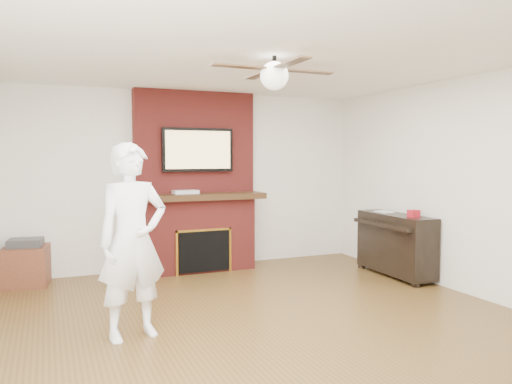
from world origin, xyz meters
name	(u,v)px	position (x,y,z in m)	size (l,w,h in m)	color
room_shell	(274,193)	(0.00, 0.00, 1.25)	(5.36, 5.86, 2.86)	#4F3617
fireplace	(197,199)	(0.00, 2.55, 1.00)	(1.78, 0.64, 2.50)	maroon
tv	(198,150)	(0.00, 2.50, 1.68)	(1.00, 0.08, 0.60)	black
ceiling_fan	(274,75)	(0.00, 0.00, 2.33)	(1.21, 1.21, 0.31)	black
person	(133,241)	(-1.27, 0.18, 0.85)	(0.63, 0.42, 1.71)	white
side_table	(26,264)	(-2.20, 2.48, 0.27)	(0.57, 0.57, 0.58)	#582919
piano	(395,243)	(2.30, 1.13, 0.44)	(0.50, 1.27, 0.92)	black
cable_box	(185,192)	(-0.20, 2.45, 1.10)	(0.34, 0.19, 0.05)	silver
candle_orange	(191,269)	(-0.16, 2.32, 0.06)	(0.06, 0.06, 0.12)	#B94715
candle_green	(197,269)	(-0.07, 2.37, 0.04)	(0.07, 0.07, 0.08)	#408736
candle_cream	(215,267)	(0.18, 2.31, 0.06)	(0.08, 0.08, 0.12)	beige
candle_blue	(220,268)	(0.25, 2.32, 0.04)	(0.06, 0.06, 0.08)	#336599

